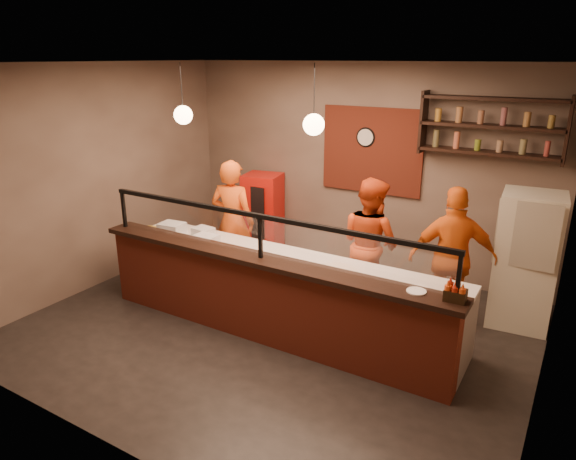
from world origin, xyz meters
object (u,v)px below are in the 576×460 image
Objects in this scene: cook_right at (453,258)px; red_cooler at (263,214)px; pepper_mill at (457,289)px; pizza_dough at (336,271)px; wall_clock at (366,137)px; condiment_caddy at (455,295)px; fridge at (525,260)px; cook_mid at (370,244)px; cook_left at (233,222)px.

red_cooler is (-3.43, 0.94, -0.21)m from cook_right.
pizza_dough is at bearing 166.79° from pepper_mill.
wall_clock is at bearing 105.83° from pizza_dough.
fridge is at bearing 78.60° from condiment_caddy.
cook_mid reaches higher than pizza_dough.
wall_clock reaches higher than condiment_caddy.
condiment_caddy is at bearing 82.27° from cook_right.
wall_clock is 0.17× the size of cook_mid.
red_cooler is at bearing 2.02° from cook_mid.
cook_left is 3.72m from pepper_mill.
pizza_dough is at bearing 148.82° from cook_left.
cook_left is 8.68× the size of pepper_mill.
cook_mid is at bearing 177.51° from cook_left.
cook_left is 2.09m from cook_mid.
wall_clock is 0.17× the size of fridge.
pizza_dough is 2.38× the size of pepper_mill.
cook_right is 3.55× the size of pizza_dough.
cook_left is at bearing -16.77° from cook_right.
cook_mid is at bearing 91.07° from pizza_dough.
wall_clock is 0.16× the size of cook_left.
pizza_dough is at bearing -143.63° from fridge.
pizza_dough is at bearing 165.37° from condiment_caddy.
pizza_dough is (2.10, -0.83, -0.02)m from cook_left.
wall_clock is 2.22m from red_cooler.
fridge is (3.93, 0.78, -0.07)m from cook_left.
red_cooler is at bearing -37.03° from cook_right.
wall_clock is 2.72m from pizza_dough.
cook_right is 1.54m from condiment_caddy.
wall_clock reaches higher than pizza_dough.
red_cooler is at bearing 147.54° from condiment_caddy.
cook_left is at bearing -133.21° from wall_clock.
cook_left reaches higher than fridge.
fridge is at bearing 78.39° from pepper_mill.
pizza_dough is (0.67, -2.35, -1.19)m from wall_clock.
cook_right is 1.30× the size of red_cooler.
condiment_caddy is at bearing 151.57° from cook_left.
condiment_caddy is at bearing -14.63° from pizza_dough.
cook_left is 1.03× the size of cook_right.
condiment_caddy is (3.80, -2.41, 0.42)m from red_cooler.
cook_left is 1.08× the size of fridge.
pepper_mill is at bearing -106.53° from fridge.
cook_mid is at bearing -62.89° from wall_clock.
fridge is 2.01m from pepper_mill.
wall_clock reaches higher than fridge.
wall_clock is 1.48× the size of condiment_caddy.
pizza_dough is at bearing -74.17° from wall_clock.
pizza_dough is at bearing -52.15° from red_cooler.
cook_right is 1.51m from pepper_mill.
red_cooler is at bearing -169.64° from wall_clock.
cook_mid is 2.07m from condiment_caddy.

